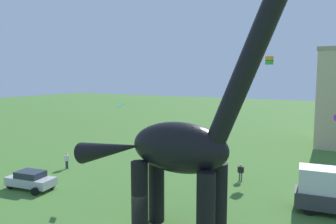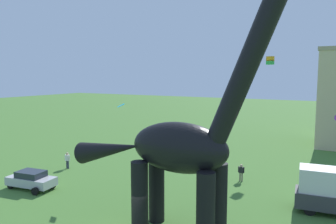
# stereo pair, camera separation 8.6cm
# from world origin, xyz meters

# --- Properties ---
(dinosaur_sculpture) EXTENTS (14.41, 3.05, 15.06)m
(dinosaur_sculpture) POSITION_xyz_m (2.71, 2.08, 5.45)
(dinosaur_sculpture) COLOR black
(dinosaur_sculpture) RESTS_ON ground_plane
(parked_sedan_left) EXTENTS (4.41, 2.35, 1.55)m
(parked_sedan_left) POSITION_xyz_m (-12.05, 3.20, 0.81)
(parked_sedan_left) COLOR #B7B7BC
(parked_sedan_left) RESTS_ON ground_plane
(person_near_flyer) EXTENTS (0.60, 0.26, 1.59)m
(person_near_flyer) POSITION_xyz_m (3.17, 13.92, 0.96)
(person_near_flyer) COLOR #6B6056
(person_near_flyer) RESTS_ON ground_plane
(person_vendor_side) EXTENTS (0.64, 0.28, 1.72)m
(person_vendor_side) POSITION_xyz_m (-13.92, 9.14, 1.04)
(person_vendor_side) COLOR #2D3347
(person_vendor_side) RESTS_ON ground_plane
(kite_mid_right) EXTENTS (0.85, 0.85, 0.92)m
(kite_mid_right) POSITION_xyz_m (3.50, 23.08, 11.37)
(kite_mid_right) COLOR orange
(kite_far_right) EXTENTS (1.03, 1.07, 0.30)m
(kite_far_right) POSITION_xyz_m (-5.89, 7.90, 7.11)
(kite_far_right) COLOR #19B2B7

